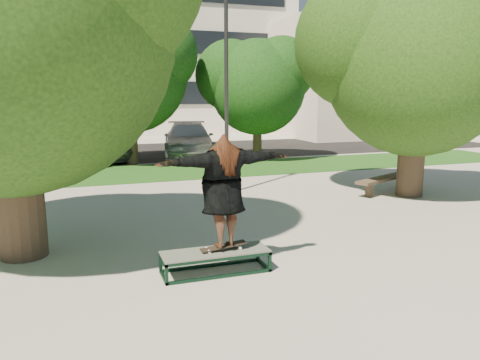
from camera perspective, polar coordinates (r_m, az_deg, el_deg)
name	(u,v)px	position (r m, az deg, el deg)	size (l,w,h in m)	color
ground	(256,248)	(9.19, 1.92, -8.33)	(120.00, 120.00, 0.00)	gray
grass_strip	(192,170)	(18.33, -5.86, 1.17)	(30.00, 4.00, 0.02)	#1A4F16
asphalt_strip	(144,152)	(24.49, -11.68, 3.35)	(40.00, 8.00, 0.01)	black
tree_right	(414,53)	(14.44, 20.41, 14.35)	(6.24, 5.33, 6.51)	#38281E
bg_tree_mid	(126,67)	(20.32, -13.68, 13.19)	(5.76, 4.92, 6.24)	#38281E
bg_tree_right	(256,81)	(21.09, 1.92, 11.93)	(5.04, 4.31, 5.43)	#38281E
lamppost	(226,87)	(13.75, -1.67, 11.28)	(0.25, 0.15, 6.11)	#2D2D30
office_building	(86,28)	(40.42, -18.24, 17.16)	(30.00, 14.12, 16.00)	#BBB7AE
side_building	(376,79)	(36.81, 16.24, 11.71)	(15.00, 10.00, 8.00)	beige
grind_box	(215,262)	(7.97, -3.02, -9.89)	(1.80, 0.60, 0.38)	black
skater_rig	(223,191)	(7.68, -2.08, -1.35)	(2.36, 0.87, 1.96)	white
bench	(390,178)	(15.04, 17.78, 0.21)	(3.07, 1.70, 0.49)	#483A2B
car_silver_a	(65,141)	(24.69, -20.57, 4.47)	(1.54, 3.84, 1.31)	silver
car_dark	(73,140)	(23.70, -19.65, 4.57)	(1.62, 4.64, 1.53)	black
car_grey	(105,144)	(22.17, -16.16, 4.28)	(2.39, 5.18, 1.44)	#545559
car_silver_b	(189,140)	(22.27, -6.28, 4.87)	(2.24, 5.52, 1.60)	#A4A5A9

